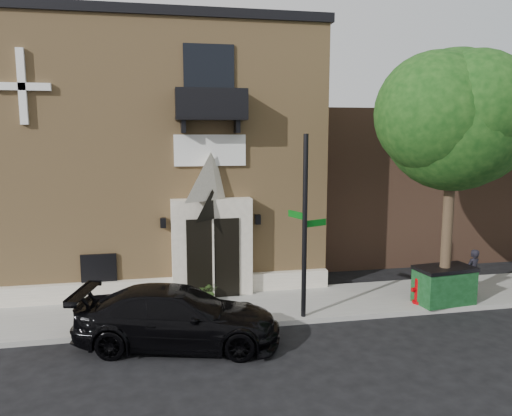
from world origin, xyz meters
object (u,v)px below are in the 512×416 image
at_px(black_sedan, 178,317).
at_px(street_sign, 305,227).
at_px(pedestrian_near, 472,272).
at_px(dumpster, 444,285).
at_px(fire_hydrant, 419,290).

bearing_deg(black_sedan, street_sign, -62.08).
bearing_deg(pedestrian_near, dumpster, 2.64).
height_order(street_sign, fire_hydrant, street_sign).
height_order(black_sedan, dumpster, black_sedan).
bearing_deg(fire_hydrant, dumpster, -9.23).
bearing_deg(black_sedan, fire_hydrant, -67.15).
xyz_separation_m(street_sign, dumpster, (4.65, 0.20, -2.07)).
bearing_deg(pedestrian_near, black_sedan, -8.87).
bearing_deg(fire_hydrant, black_sedan, -170.25).
relative_size(black_sedan, pedestrian_near, 3.42).
bearing_deg(fire_hydrant, street_sign, -175.19).
relative_size(black_sedan, fire_hydrant, 5.91).
distance_m(street_sign, pedestrian_near, 6.33).
xyz_separation_m(fire_hydrant, dumpster, (0.77, -0.12, 0.16)).
bearing_deg(black_sedan, dumpster, -68.87).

